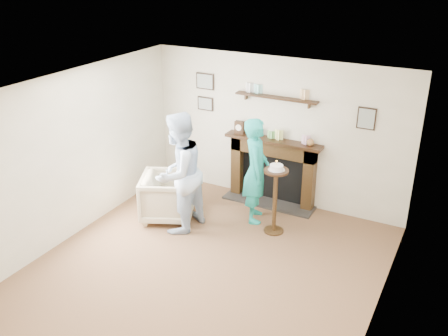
{
  "coord_description": "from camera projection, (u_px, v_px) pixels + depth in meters",
  "views": [
    {
      "loc": [
        2.9,
        -4.87,
        4.03
      ],
      "look_at": [
        -0.14,
        0.9,
        1.17
      ],
      "focal_mm": 40.0,
      "sensor_mm": 36.0,
      "label": 1
    }
  ],
  "objects": [
    {
      "name": "room_shell",
      "position": [
        226.0,
        145.0,
        6.71
      ],
      "size": [
        4.54,
        5.02,
        2.52
      ],
      "color": "beige",
      "rests_on": "ground"
    },
    {
      "name": "man",
      "position": [
        181.0,
        228.0,
        7.88
      ],
      "size": [
        0.81,
        0.99,
        1.89
      ],
      "primitive_type": "imported",
      "rotation": [
        0.0,
        0.0,
        -1.68
      ],
      "color": "#A5B8CE",
      "rests_on": "ground"
    },
    {
      "name": "ground",
      "position": [
        203.0,
        272.0,
        6.8
      ],
      "size": [
        5.0,
        5.0,
        0.0
      ],
      "primitive_type": "plane",
      "color": "brown",
      "rests_on": "ground"
    },
    {
      "name": "woman",
      "position": [
        255.0,
        218.0,
        8.16
      ],
      "size": [
        0.62,
        0.74,
        1.71
      ],
      "primitive_type": "imported",
      "rotation": [
        0.0,
        0.0,
        1.98
      ],
      "color": "#20B99C",
      "rests_on": "ground"
    },
    {
      "name": "pedestal_table",
      "position": [
        275.0,
        189.0,
        7.49
      ],
      "size": [
        0.37,
        0.37,
        1.2
      ],
      "color": "black",
      "rests_on": "ground"
    },
    {
      "name": "armchair",
      "position": [
        169.0,
        217.0,
        8.2
      ],
      "size": [
        1.09,
        1.08,
        0.75
      ],
      "primitive_type": "imported",
      "rotation": [
        0.0,
        0.0,
        2.0
      ],
      "color": "#C2B290",
      "rests_on": "ground"
    }
  ]
}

